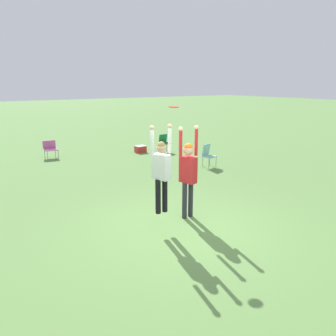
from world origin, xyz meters
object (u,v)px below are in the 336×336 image
Objects in this scene: frisbee at (174,107)px; cooler_box at (140,149)px; camping_chair_2 at (50,148)px; camping_chair_1 at (208,153)px; person_defending at (188,170)px; person_jumping at (161,168)px; camping_chair_3 at (164,141)px.

frisbee is 0.48× the size of cooler_box.
camping_chair_2 is 4.10m from cooler_box.
camping_chair_1 is at bearing 40.19° from frisbee.
person_jumping is at bearing -90.00° from person_defending.
person_defending is at bearing -111.41° from cooler_box.
person_defending is 5.27m from camping_chair_1.
frisbee is 0.26× the size of camping_chair_1.
cooler_box is at bearing 169.87° from camping_chair_2.
camping_chair_1 is 7.01m from camping_chair_2.
cooler_box is at bearing -36.66° from camping_chair_3.
person_defending is 9.84× the size of frisbee.
camping_chair_2 is at bearing -14.71° from person_jumping.
frisbee reaches higher than person_defending.
frisbee reaches higher than camping_chair_1.
person_jumping is at bearing -150.82° from frisbee.
person_defending is 8.84m from camping_chair_2.
frisbee is 5.91m from camping_chair_1.
person_jumping is at bearing 97.34° from camping_chair_2.
person_jumping is 8.72m from camping_chair_3.
cooler_box is at bearing 143.79° from person_defending.
person_defending is 2.52× the size of camping_chair_1.
person_defending is 1.56m from frisbee.
frisbee is 0.30× the size of camping_chair_2.
frisbee is at bearing 25.58° from camping_chair_1.
camping_chair_3 reaches higher than cooler_box.
camping_chair_1 is at bearing 139.81° from camping_chair_2.
person_jumping is 8.80m from cooler_box.
cooler_box is (-0.98, 0.61, -0.36)m from camping_chair_3.
person_jumping is 6.16m from camping_chair_1.
camping_chair_2 is at bearing 93.61° from frisbee.
person_jumping is at bearing 24.48° from camping_chair_1.
person_defending is (0.93, 0.25, -0.24)m from person_jumping.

